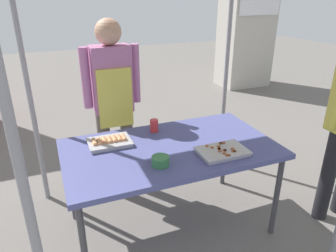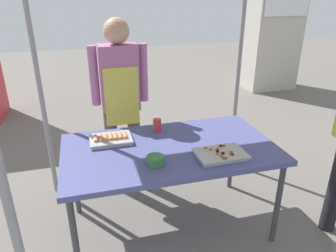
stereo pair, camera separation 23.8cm
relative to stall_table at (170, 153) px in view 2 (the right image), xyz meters
name	(u,v)px [view 2 (the right image)]	position (x,y,z in m)	size (l,w,h in m)	color
ground_plane	(170,225)	(0.00, 0.00, -0.70)	(18.00, 18.00, 0.00)	#66605B
stall_table	(170,153)	(0.00, 0.00, 0.00)	(1.60, 0.90, 0.75)	#4C518C
tray_grilled_sausages	(111,139)	(-0.42, 0.21, 0.07)	(0.32, 0.24, 0.05)	#ADADB2
tray_meat_skewers	(221,154)	(0.31, -0.24, 0.07)	(0.35, 0.24, 0.04)	#ADADB2
condiment_bowl	(155,160)	(-0.17, -0.23, 0.08)	(0.12, 0.12, 0.06)	#33723F
drink_cup_near_edge	(157,125)	(-0.02, 0.31, 0.11)	(0.07, 0.07, 0.11)	red
vendor_woman	(120,94)	(-0.26, 0.73, 0.27)	(0.52, 0.23, 1.63)	#595147
neighbor_stall_left	(271,37)	(3.03, 3.47, 0.30)	(0.95, 0.70, 1.98)	#B7B2A8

